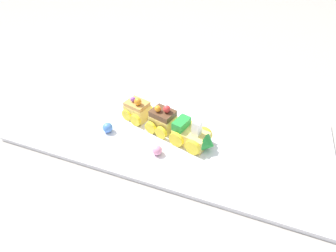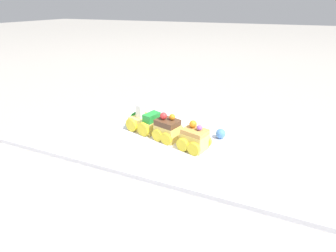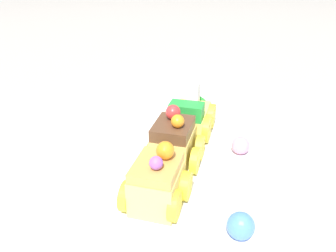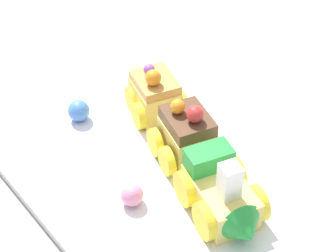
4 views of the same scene
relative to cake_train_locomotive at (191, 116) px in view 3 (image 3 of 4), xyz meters
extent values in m
plane|color=gray|center=(-0.07, 0.03, -0.04)|extent=(10.00, 10.00, 0.00)
cube|color=white|center=(-0.07, 0.03, -0.03)|extent=(0.81, 0.36, 0.01)
cube|color=#EACC66|center=(-0.01, 0.00, -0.01)|extent=(0.10, 0.07, 0.04)
cube|color=green|center=(-0.03, 0.01, 0.02)|extent=(0.04, 0.05, 0.02)
cone|color=green|center=(0.04, -0.01, 0.00)|extent=(0.04, 0.05, 0.05)
cube|color=white|center=(0.01, 0.00, 0.02)|extent=(0.02, 0.02, 0.02)
cube|color=white|center=(0.01, 0.00, 0.04)|extent=(0.02, 0.02, 0.02)
cylinder|color=yellow|center=(0.01, -0.03, 0.00)|extent=(0.04, 0.02, 0.04)
cylinder|color=yellow|center=(0.02, 0.02, 0.00)|extent=(0.04, 0.02, 0.04)
cylinder|color=yellow|center=(-0.04, -0.02, 0.00)|extent=(0.04, 0.02, 0.04)
cylinder|color=yellow|center=(-0.02, 0.04, 0.00)|extent=(0.04, 0.02, 0.04)
cube|color=#EACC66|center=(-0.09, 0.03, 0.00)|extent=(0.07, 0.06, 0.04)
cube|color=brown|center=(-0.09, 0.03, 0.03)|extent=(0.07, 0.06, 0.02)
sphere|color=orange|center=(-0.10, 0.02, 0.04)|extent=(0.02, 0.02, 0.02)
sphere|color=red|center=(-0.08, 0.03, 0.04)|extent=(0.02, 0.02, 0.02)
cylinder|color=yellow|center=(-0.08, -0.01, -0.01)|extent=(0.03, 0.02, 0.03)
cylinder|color=yellow|center=(-0.07, 0.05, -0.01)|extent=(0.03, 0.02, 0.03)
cylinder|color=yellow|center=(-0.11, 0.00, -0.01)|extent=(0.03, 0.02, 0.03)
cylinder|color=yellow|center=(-0.10, 0.06, -0.01)|extent=(0.03, 0.02, 0.03)
cube|color=#EACC66|center=(-0.17, 0.05, 0.00)|extent=(0.07, 0.06, 0.04)
cube|color=#CC9347|center=(-0.17, 0.05, 0.02)|extent=(0.07, 0.06, 0.01)
sphere|color=#9956C6|center=(-0.18, 0.05, 0.04)|extent=(0.02, 0.02, 0.01)
sphere|color=orange|center=(-0.17, 0.04, 0.04)|extent=(0.02, 0.02, 0.02)
cylinder|color=yellow|center=(-0.17, 0.02, -0.01)|extent=(0.03, 0.02, 0.03)
cylinder|color=yellow|center=(-0.15, 0.07, -0.01)|extent=(0.03, 0.02, 0.03)
cylinder|color=yellow|center=(-0.20, 0.02, -0.01)|extent=(0.03, 0.02, 0.03)
cylinder|color=yellow|center=(-0.18, 0.08, -0.01)|extent=(0.03, 0.02, 0.03)
sphere|color=pink|center=(-0.07, -0.06, -0.01)|extent=(0.02, 0.02, 0.02)
sphere|color=#4C84E0|center=(-0.22, -0.03, -0.01)|extent=(0.03, 0.03, 0.03)
camera|label=1|loc=(0.11, -0.47, 0.44)|focal=28.00mm
camera|label=2|loc=(-0.34, 0.61, 0.31)|focal=28.00mm
camera|label=3|loc=(-0.46, 0.04, 0.22)|focal=35.00mm
camera|label=4|loc=(0.26, -0.29, 0.42)|focal=60.00mm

